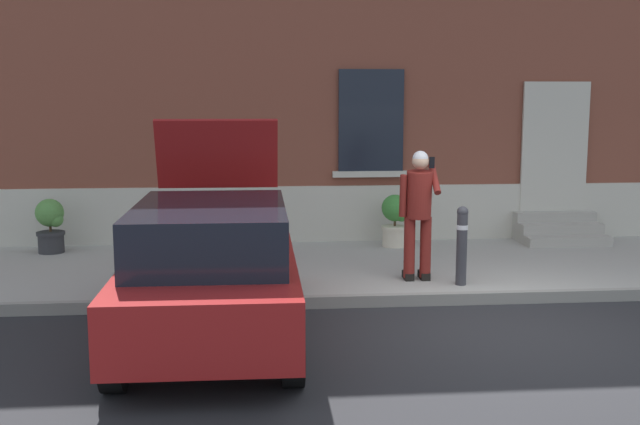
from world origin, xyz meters
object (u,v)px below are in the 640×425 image
bollard_far_left (140,248)px  planter_olive (227,222)px  hatchback_car_red (212,268)px  person_on_phone (419,207)px  planter_cream (395,219)px  planter_charcoal (51,224)px  bollard_near_person (462,243)px

bollard_far_left → planter_olive: size_ratio=1.22×
hatchback_car_red → planter_olive: 4.25m
bollard_far_left → planter_olive: 2.84m
hatchback_car_red → person_on_phone: size_ratio=2.33×
hatchback_car_red → planter_cream: hatchback_car_red is taller
person_on_phone → planter_olive: (-2.61, 2.36, -0.55)m
planter_olive → planter_cream: bearing=0.2°
hatchback_car_red → planter_olive: size_ratio=4.75×
hatchback_car_red → planter_charcoal: hatchback_car_red is taller
person_on_phone → planter_charcoal: 5.89m
bollard_far_left → planter_charcoal: bearing=123.7°
planter_charcoal → planter_cream: size_ratio=1.00×
bollard_far_left → planter_cream: bollard_far_left is taller
bollard_near_person → planter_olive: size_ratio=1.22×
person_on_phone → planter_cream: 2.44m
hatchback_car_red → person_on_phone: bearing=35.5°
hatchback_car_red → bollard_near_person: hatchback_car_red is taller
bollard_near_person → bollard_far_left: (-4.13, 0.00, 0.00)m
bollard_far_left → planter_olive: bollard_far_left is taller
bollard_near_person → bollard_far_left: size_ratio=1.00×
hatchback_car_red → person_on_phone: (2.64, 1.88, 0.35)m
hatchback_car_red → bollard_far_left: hatchback_car_red is taller
planter_charcoal → planter_olive: 2.76m
bollard_far_left → planter_charcoal: 3.17m
planter_olive → planter_cream: same height
bollard_near_person → planter_cream: size_ratio=1.22×
bollard_near_person → person_on_phone: bearing=151.0°
person_on_phone → planter_olive: 3.57m
planter_olive → planter_cream: 2.76m
planter_cream → bollard_far_left: bearing=-144.7°
hatchback_car_red → planter_charcoal: (-2.73, 4.23, -0.19)m
hatchback_car_red → bollard_far_left: (-0.97, 1.59, -0.09)m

